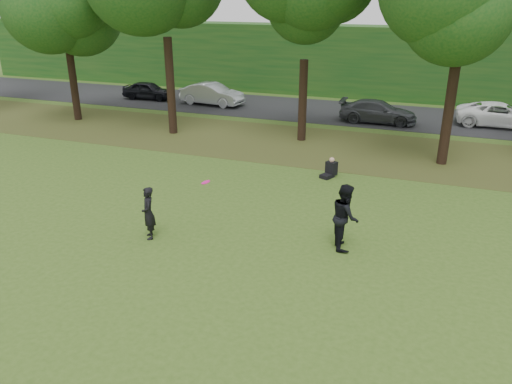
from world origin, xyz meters
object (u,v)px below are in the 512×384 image
player_right (345,216)px  seated_person (330,170)px  player_left (148,213)px  frisbee (206,182)px

player_right → seated_person: (-1.71, 6.00, -0.70)m
player_left → seated_person: bearing=115.3°
frisbee → player_left: bearing=-168.7°
seated_person → player_left: bearing=-94.0°
player_left → player_right: bearing=68.5°
player_left → seated_person: 8.58m
player_right → frisbee: size_ratio=7.23×
player_right → frisbee: bearing=87.3°
player_left → seated_person: player_left is taller
player_right → frisbee: (-4.01, -1.13, 0.97)m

